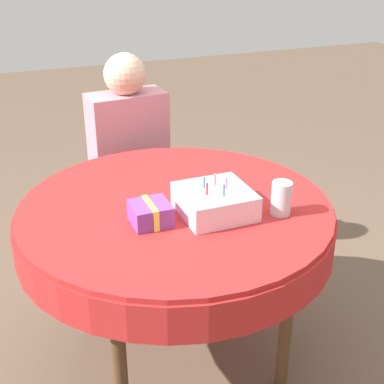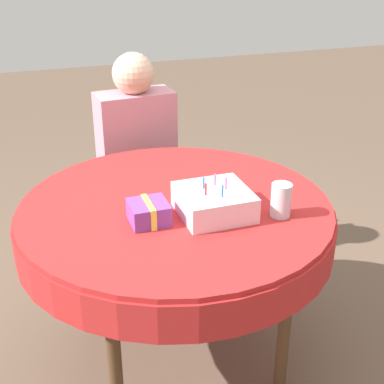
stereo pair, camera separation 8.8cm
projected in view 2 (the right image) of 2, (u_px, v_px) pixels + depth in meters
ground_plane at (178, 356)px, 2.40m from camera, size 12.00×12.00×0.00m
dining_table at (176, 224)px, 2.11m from camera, size 1.23×1.23×0.77m
chair at (134, 172)px, 2.98m from camera, size 0.39×0.39×0.97m
person at (138, 142)px, 2.82m from camera, size 0.41×0.31×1.19m
birthday_cake at (214, 202)px, 1.97m from camera, size 0.26×0.26×0.14m
drinking_glass at (281, 200)px, 1.95m from camera, size 0.08×0.08×0.13m
gift_box at (149, 212)px, 1.92m from camera, size 0.14×0.14×0.08m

